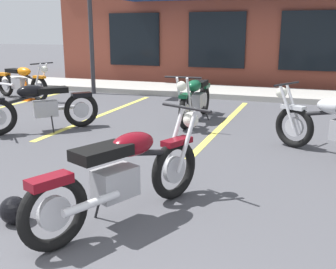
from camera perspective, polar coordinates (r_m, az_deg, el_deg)
name	(u,v)px	position (r m, az deg, el deg)	size (l,w,h in m)	color
ground_plane	(161,186)	(4.72, -1.01, -7.29)	(80.00, 80.00, 0.00)	#47474C
sidewalk_kerb	(253,93)	(11.40, 11.82, 5.69)	(22.00, 1.80, 0.14)	#A8A59E
brick_storefront_building	(272,30)	(15.28, 14.44, 14.06)	(14.07, 5.92, 3.51)	brown
painted_stall_lines	(225,123)	(7.92, 7.98, 1.59)	(10.67, 4.80, 0.01)	#DBCC4C
motorcycle_foreground_classic	(124,173)	(3.79, -6.22, -5.47)	(1.12, 1.99, 0.98)	black
motorcycle_black_cruiser	(195,98)	(7.97, 3.86, 5.14)	(0.66, 2.11, 0.98)	black
motorcycle_silver_naked	(22,81)	(11.29, -19.88, 7.06)	(2.06, 0.89, 0.98)	black
motorcycle_green_cafe_racer	(39,105)	(7.50, -17.66, 3.91)	(1.62, 1.68, 0.98)	black
helmet_on_pavement	(14,210)	(4.08, -20.86, -9.90)	(0.26, 0.26, 0.26)	black
traffic_cone	(26,90)	(11.06, -19.29, 5.91)	(0.34, 0.34, 0.53)	orange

